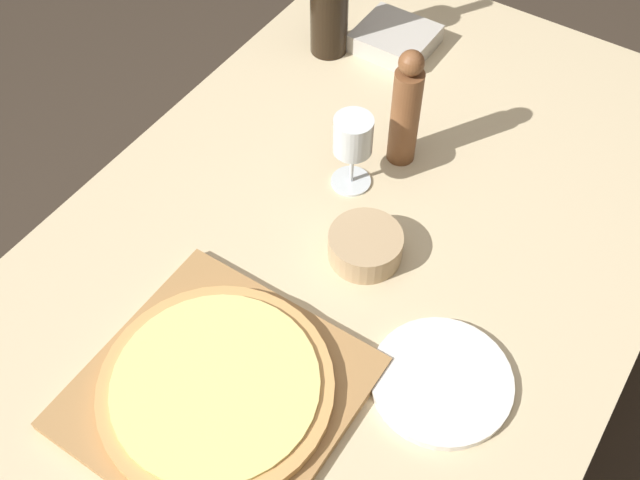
% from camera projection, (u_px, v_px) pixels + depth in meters
% --- Properties ---
extents(ground_plane, '(12.00, 12.00, 0.00)m').
position_uv_depth(ground_plane, '(320.00, 452.00, 1.81)').
color(ground_plane, '#382D23').
extents(dining_table, '(0.97, 1.77, 0.72)m').
position_uv_depth(dining_table, '(320.00, 308.00, 1.30)').
color(dining_table, '#CCB78E').
rests_on(dining_table, ground_plane).
extents(cutting_board, '(0.38, 0.38, 0.02)m').
position_uv_depth(cutting_board, '(217.00, 393.00, 1.11)').
color(cutting_board, '#A87A47').
rests_on(cutting_board, dining_table).
extents(pizza, '(0.35, 0.35, 0.02)m').
position_uv_depth(pizza, '(216.00, 386.00, 1.10)').
color(pizza, tan).
rests_on(pizza, cutting_board).
extents(pepper_mill, '(0.05, 0.05, 0.25)m').
position_uv_depth(pepper_mill, '(406.00, 110.00, 1.33)').
color(pepper_mill, brown).
rests_on(pepper_mill, dining_table).
extents(wine_glass, '(0.07, 0.07, 0.16)m').
position_uv_depth(wine_glass, '(353.00, 139.00, 1.30)').
color(wine_glass, silver).
rests_on(wine_glass, dining_table).
extents(small_bowl, '(0.13, 0.13, 0.05)m').
position_uv_depth(small_bowl, '(365.00, 246.00, 1.26)').
color(small_bowl, tan).
rests_on(small_bowl, dining_table).
extents(dinner_plate, '(0.22, 0.22, 0.01)m').
position_uv_depth(dinner_plate, '(442.00, 381.00, 1.13)').
color(dinner_plate, silver).
rests_on(dinner_plate, dining_table).
extents(food_container, '(0.16, 0.15, 0.04)m').
position_uv_depth(food_container, '(395.00, 39.00, 1.61)').
color(food_container, '#BCB7AD').
rests_on(food_container, dining_table).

